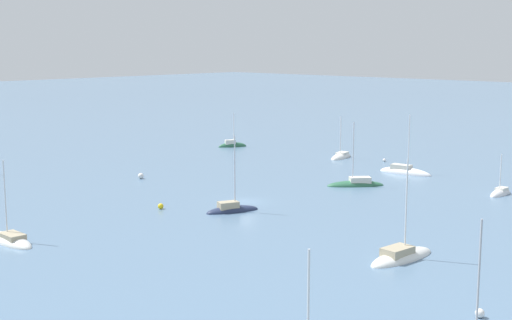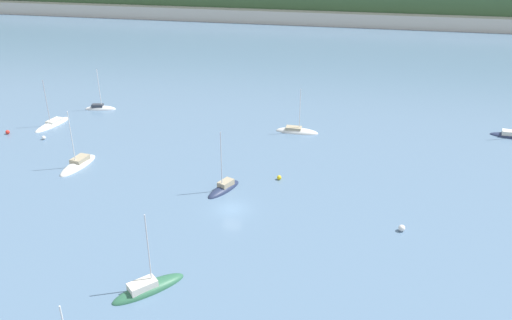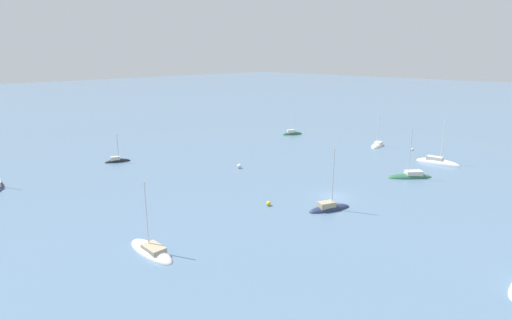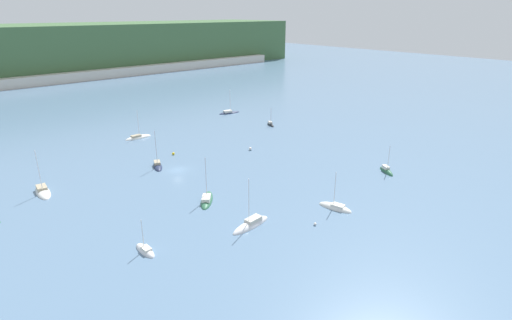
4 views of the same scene
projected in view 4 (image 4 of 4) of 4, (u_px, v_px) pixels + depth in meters
The scene contains 16 objects.
ground_plane at pixel (178, 170), 93.67m from camera, with size 600.00×600.00×0.00m, color slate.
hillside_ridge at pixel (1, 53), 213.54m from camera, with size 369.70×63.43×27.72m.
shore_town_strip at pixel (22, 82), 192.90m from camera, with size 314.25×6.00×4.96m.
sailboat_0 at pixel (145, 251), 62.07m from camera, with size 1.75×5.10×6.20m.
sailboat_2 at pixel (386, 171), 92.54m from camera, with size 4.08×5.51×7.42m.
sailboat_4 at pixel (251, 225), 69.45m from camera, with size 8.65×3.03×10.02m.
sailboat_5 at pixel (43, 192), 82.08m from camera, with size 3.39×8.56×10.14m.
sailboat_6 at pixel (335, 208), 75.60m from camera, with size 3.55×6.97×8.15m.
sailboat_7 at pixel (229, 113), 145.36m from camera, with size 8.44×3.98×9.20m.
sailboat_8 at pixel (207, 200), 78.54m from camera, with size 7.00×7.51×9.68m.
sailboat_9 at pixel (138, 138), 117.14m from camera, with size 7.92×2.50×9.09m.
sailboat_10 at pixel (270, 125), 130.16m from camera, with size 3.23×5.12×6.53m.
sailboat_12 at pixel (158, 166), 95.61m from camera, with size 4.39×6.84×9.79m.
mooring_buoy_0 at pixel (315, 224), 69.51m from camera, with size 0.53×0.53×0.53m.
mooring_buoy_2 at pixel (173, 154), 103.45m from camera, with size 0.69×0.69×0.69m.
mooring_buoy_3 at pixel (250, 149), 106.86m from camera, with size 0.84×0.84×0.84m.
Camera 4 is at (-43.91, -77.15, 35.18)m, focal length 28.00 mm.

